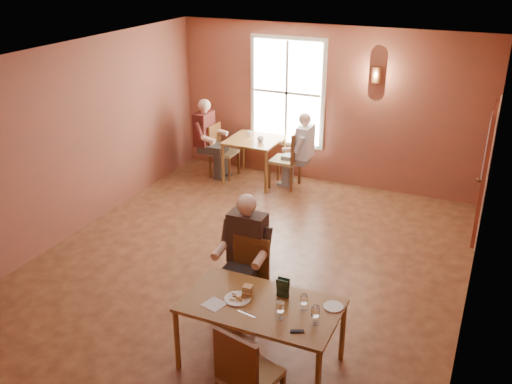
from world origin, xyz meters
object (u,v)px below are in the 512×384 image
at_px(chair_diner_main, 244,284).
at_px(second_table, 254,160).
at_px(diner_main, 243,269).
at_px(diner_white, 287,152).
at_px(main_table, 261,334).
at_px(diner_maroon, 223,140).
at_px(chair_empty, 251,373).
at_px(chair_diner_white, 285,159).
at_px(chair_diner_maroon, 224,151).

height_order(chair_diner_main, second_table, chair_diner_main).
height_order(diner_main, diner_white, diner_main).
bearing_deg(main_table, chair_diner_main, 127.57).
xyz_separation_m(main_table, diner_maroon, (-2.96, 4.88, 0.37)).
distance_m(main_table, chair_empty, 0.82).
distance_m(main_table, second_table, 5.38).
bearing_deg(chair_diner_main, diner_white, -75.46).
relative_size(main_table, chair_diner_main, 1.58).
height_order(chair_diner_main, diner_white, diner_white).
bearing_deg(diner_main, chair_diner_main, -90.00).
relative_size(main_table, chair_diner_white, 1.50).
xyz_separation_m(second_table, chair_diner_white, (0.65, 0.00, 0.13)).
height_order(diner_main, chair_empty, diner_main).
distance_m(chair_empty, diner_maroon, 6.49).
bearing_deg(diner_main, main_table, 128.88).
xyz_separation_m(chair_diner_white, chair_diner_maroon, (-1.30, 0.00, -0.03)).
relative_size(chair_diner_main, diner_maroon, 0.70).
xyz_separation_m(chair_diner_white, diner_white, (0.03, 0.00, 0.15)).
xyz_separation_m(chair_diner_main, diner_maroon, (-2.46, 4.23, 0.23)).
xyz_separation_m(main_table, chair_diner_main, (-0.50, 0.65, 0.14)).
height_order(chair_diner_main, diner_maroon, diner_maroon).
distance_m(diner_white, chair_diner_maroon, 1.34).
bearing_deg(diner_maroon, chair_diner_maroon, 90.00).
bearing_deg(diner_main, chair_diner_white, -75.18).
height_order(diner_main, chair_diner_white, diner_main).
bearing_deg(chair_diner_maroon, chair_diner_main, 29.86).
bearing_deg(second_table, chair_diner_white, 0.00).
bearing_deg(diner_main, second_table, -67.35).
relative_size(chair_empty, chair_diner_maroon, 1.06).
bearing_deg(second_table, diner_main, -67.35).
bearing_deg(diner_maroon, diner_white, 90.00).
distance_m(second_table, diner_maroon, 0.75).
height_order(diner_white, chair_diner_maroon, diner_white).
distance_m(chair_empty, chair_diner_maroon, 6.47).
bearing_deg(chair_diner_maroon, main_table, 30.97).
xyz_separation_m(diner_main, chair_diner_white, (-1.13, 4.26, -0.20)).
bearing_deg(chair_diner_main, chair_empty, 117.34).
height_order(diner_main, second_table, diner_main).
height_order(second_table, chair_diner_white, chair_diner_white).
bearing_deg(chair_diner_main, diner_main, 90.00).
distance_m(chair_diner_white, chair_diner_maroon, 1.30).
relative_size(diner_main, second_table, 1.55).
relative_size(main_table, chair_empty, 1.51).
height_order(chair_diner_main, chair_empty, chair_empty).
distance_m(second_table, diner_white, 0.73).
distance_m(chair_empty, diner_white, 5.94).
relative_size(chair_diner_white, chair_diner_maroon, 1.06).
bearing_deg(chair_diner_main, chair_diner_white, -75.08).
relative_size(chair_empty, diner_maroon, 0.73).
xyz_separation_m(main_table, chair_empty, (0.23, -0.77, 0.16)).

